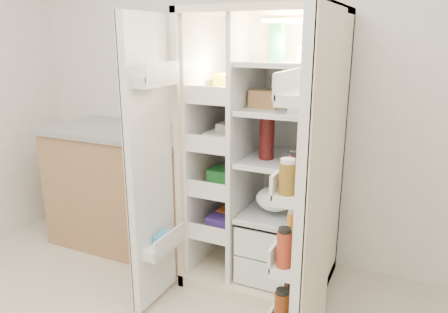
% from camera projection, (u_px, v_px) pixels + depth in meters
% --- Properties ---
extents(wall_back, '(4.00, 0.02, 2.70)m').
position_uv_depth(wall_back, '(262.00, 77.00, 3.05)').
color(wall_back, silver).
rests_on(wall_back, floor).
extents(refrigerator, '(0.92, 0.70, 1.80)m').
position_uv_depth(refrigerator, '(267.00, 174.00, 2.83)').
color(refrigerator, beige).
rests_on(refrigerator, floor).
extents(freezer_door, '(0.15, 0.40, 1.72)m').
position_uv_depth(freezer_door, '(150.00, 168.00, 2.48)').
color(freezer_door, silver).
rests_on(freezer_door, floor).
extents(fridge_door, '(0.17, 0.58, 1.72)m').
position_uv_depth(fridge_door, '(312.00, 204.00, 2.00)').
color(fridge_door, silver).
rests_on(fridge_door, floor).
extents(kitchen_counter, '(1.32, 0.70, 0.95)m').
position_uv_depth(kitchen_counter, '(133.00, 187.00, 3.37)').
color(kitchen_counter, '#97714B').
rests_on(kitchen_counter, floor).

